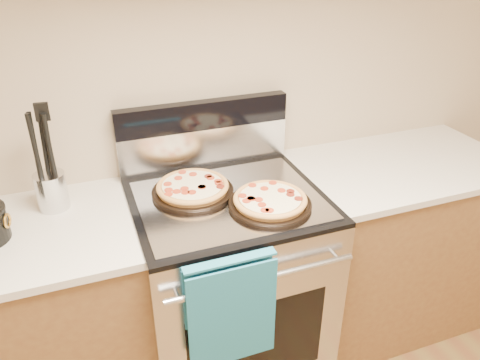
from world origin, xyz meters
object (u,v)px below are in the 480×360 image
object	(u,v)px
pepperoni_pizza_back	(193,188)
utensil_crock	(52,191)
range_body	(229,288)
pepperoni_pizza_front	(270,201)

from	to	relation	value
pepperoni_pizza_back	utensil_crock	distance (m)	0.54
range_body	utensil_crock	distance (m)	0.86
range_body	pepperoni_pizza_front	size ratio (longest dim) A/B	2.85
range_body	utensil_crock	size ratio (longest dim) A/B	6.20
range_body	pepperoni_pizza_front	xyz separation A→B (m)	(0.13, -0.13, 0.50)
range_body	pepperoni_pizza_front	bearing A→B (deg)	-45.32
range_body	pepperoni_pizza_back	bearing A→B (deg)	150.23
range_body	utensil_crock	xyz separation A→B (m)	(-0.65, 0.18, 0.53)
range_body	pepperoni_pizza_back	size ratio (longest dim) A/B	2.78
pepperoni_pizza_back	pepperoni_pizza_front	bearing A→B (deg)	-38.55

